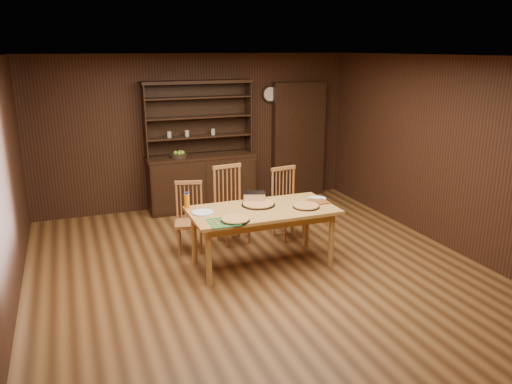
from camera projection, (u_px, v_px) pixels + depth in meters
name	position (u px, v px, depth m)	size (l,w,h in m)	color
floor	(259.00, 272.00, 6.22)	(6.00, 6.00, 0.00)	brown
room_shell	(260.00, 147.00, 5.78)	(6.00, 6.00, 6.00)	silver
china_hutch	(201.00, 175.00, 8.53)	(1.84, 0.52, 2.17)	black
doorway	(298.00, 140.00, 9.18)	(1.00, 0.18, 2.10)	black
wall_clock	(270.00, 94.00, 8.81)	(0.30, 0.05, 0.30)	black
dining_table	(262.00, 215.00, 6.26)	(1.83, 0.91, 0.75)	#CA9346
chair_left	(189.00, 214.00, 6.80)	(0.47, 0.46, 0.95)	#B66D3E
chair_center	(230.00, 201.00, 7.08)	(0.50, 0.48, 1.10)	#B66D3E
chair_right	(286.00, 200.00, 7.27)	(0.48, 0.46, 1.03)	#B66D3E
pizza_left	(235.00, 219.00, 5.79)	(0.34, 0.34, 0.04)	black
pizza_right	(306.00, 206.00, 6.29)	(0.34, 0.34, 0.04)	black
pizza_center	(258.00, 204.00, 6.37)	(0.43, 0.43, 0.04)	black
cooling_rack	(224.00, 222.00, 5.73)	(0.32, 0.32, 0.01)	#0C9D52
plate_left	(203.00, 212.00, 6.07)	(0.28, 0.28, 0.02)	white
plate_right	(317.00, 199.00, 6.63)	(0.25, 0.25, 0.02)	white
foil_dish	(254.00, 197.00, 6.55)	(0.28, 0.20, 0.11)	silver
juice_bottle	(187.00, 201.00, 6.24)	(0.07, 0.07, 0.21)	orange
pot_holder_a	(320.00, 202.00, 6.49)	(0.21, 0.21, 0.02)	red
pot_holder_b	(314.00, 201.00, 6.51)	(0.20, 0.20, 0.02)	red
fruit_bowl	(179.00, 155.00, 8.23)	(0.28, 0.28, 0.12)	black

